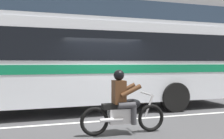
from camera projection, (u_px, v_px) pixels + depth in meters
ground_plane at (105, 116)px, 8.16m from camera, size 60.00×60.00×0.00m
sidewalk_curb at (78, 95)px, 13.03m from camera, size 28.00×3.80×0.15m
lane_center_stripe at (110, 120)px, 7.59m from camera, size 26.60×0.14×0.01m
transit_bus at (68, 58)px, 8.95m from camera, size 13.09×2.86×3.22m
motorcycle_with_rider at (123, 107)px, 6.17m from camera, size 2.14×0.64×1.56m
fire_hydrant at (146, 86)px, 13.17m from camera, size 0.22×0.30×0.75m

